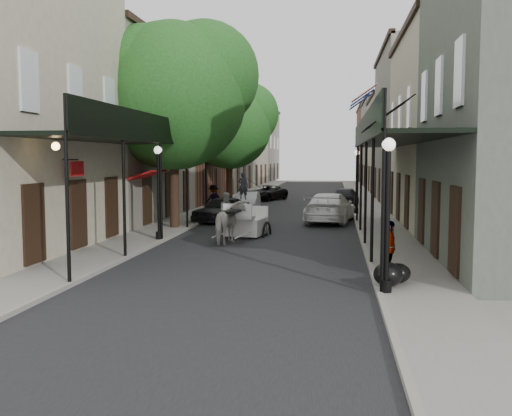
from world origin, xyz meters
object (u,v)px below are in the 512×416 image
(tree_near, at_px, (183,90))
(pedestrian_sidewalk_right, at_px, (390,248))
(lamppost_right_far, at_px, (357,180))
(carriage, at_px, (250,210))
(tree_far, at_px, (235,123))
(lamppost_left, at_px, (159,191))
(lamppost_right_near, at_px, (387,213))
(pedestrian_sidewalk_left, at_px, (214,199))
(car_right_near, at_px, (330,208))
(horse, at_px, (230,223))
(pedestrian_walking, at_px, (227,211))
(car_right_far, at_px, (346,196))
(car_left_mid, at_px, (248,202))
(car_left_far, at_px, (266,193))
(car_left_near, at_px, (222,209))

(tree_near, height_order, pedestrian_sidewalk_right, tree_near)
(tree_near, height_order, lamppost_right_far, tree_near)
(lamppost_right_far, xyz_separation_m, carriage, (-4.93, -9.43, -0.97))
(tree_far, relative_size, pedestrian_sidewalk_right, 5.72)
(tree_near, relative_size, lamppost_left, 2.60)
(lamppost_right_near, height_order, pedestrian_sidewalk_left, lamppost_right_near)
(carriage, distance_m, car_right_near, 6.43)
(tree_far, bearing_deg, tree_near, -89.81)
(horse, height_order, pedestrian_sidewalk_left, pedestrian_sidewalk_left)
(pedestrian_walking, xyz_separation_m, car_right_far, (5.80, 13.76, -0.18))
(pedestrian_walking, relative_size, car_right_far, 0.43)
(pedestrian_walking, bearing_deg, pedestrian_sidewalk_right, -75.42)
(lamppost_right_far, height_order, pedestrian_sidewalk_left, lamppost_right_far)
(pedestrian_sidewalk_left, distance_m, car_left_mid, 3.25)
(lamppost_right_near, distance_m, car_left_mid, 22.68)
(car_left_far, bearing_deg, car_right_near, -47.88)
(lamppost_right_near, bearing_deg, car_left_far, 102.20)
(pedestrian_sidewalk_right, bearing_deg, tree_far, 41.78)
(lamppost_right_far, distance_m, pedestrian_walking, 9.78)
(car_right_far, bearing_deg, car_left_near, 66.08)
(pedestrian_walking, height_order, car_left_mid, pedestrian_walking)
(tree_near, bearing_deg, car_left_near, 71.20)
(pedestrian_sidewalk_right, bearing_deg, car_left_mid, 41.76)
(horse, xyz_separation_m, car_right_near, (3.80, 8.00, -0.06))
(tree_near, relative_size, pedestrian_walking, 5.57)
(tree_far, distance_m, pedestrian_sidewalk_left, 8.84)
(lamppost_right_near, xyz_separation_m, car_left_mid, (-6.70, 21.62, -1.44))
(carriage, relative_size, car_left_near, 0.71)
(tree_far, bearing_deg, lamppost_right_far, -36.51)
(tree_near, distance_m, car_left_mid, 11.23)
(horse, relative_size, car_right_near, 0.37)
(carriage, height_order, pedestrian_sidewalk_left, carriage)
(lamppost_right_near, relative_size, horse, 1.88)
(tree_near, bearing_deg, tree_far, 90.19)
(horse, height_order, car_left_near, horse)
(car_left_near, xyz_separation_m, car_left_mid, (0.46, 6.09, -0.06))
(car_right_far, bearing_deg, lamppost_left, 74.88)
(car_left_near, distance_m, car_left_far, 15.46)
(horse, relative_size, carriage, 0.71)
(car_left_far, height_order, car_right_far, car_right_far)
(pedestrian_sidewalk_left, relative_size, car_right_near, 0.31)
(lamppost_right_near, bearing_deg, pedestrian_walking, 116.55)
(carriage, bearing_deg, car_left_mid, 107.38)
(pedestrian_walking, xyz_separation_m, car_left_mid, (-0.40, 9.00, -0.26))
(lamppost_right_far, bearing_deg, pedestrian_sidewalk_left, -171.83)
(tree_far, bearing_deg, carriage, -77.65)
(car_left_near, xyz_separation_m, car_right_far, (6.66, 10.84, 0.01))
(tree_near, bearing_deg, carriage, -25.49)
(car_left_near, distance_m, car_right_far, 12.72)
(horse, height_order, car_left_mid, horse)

